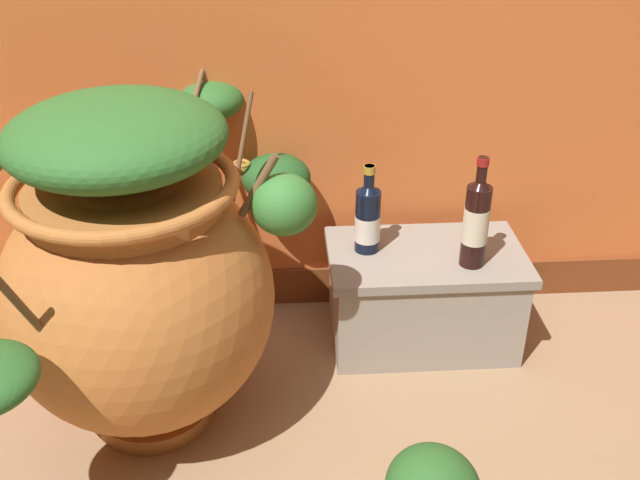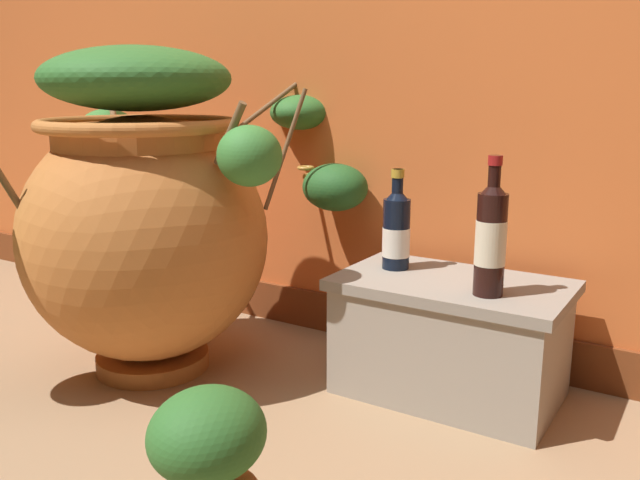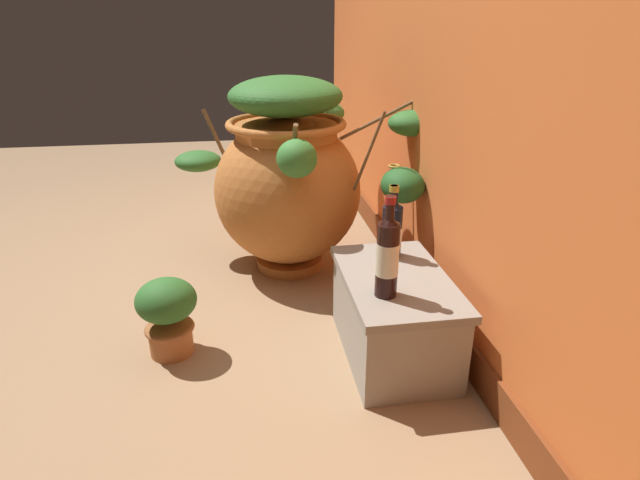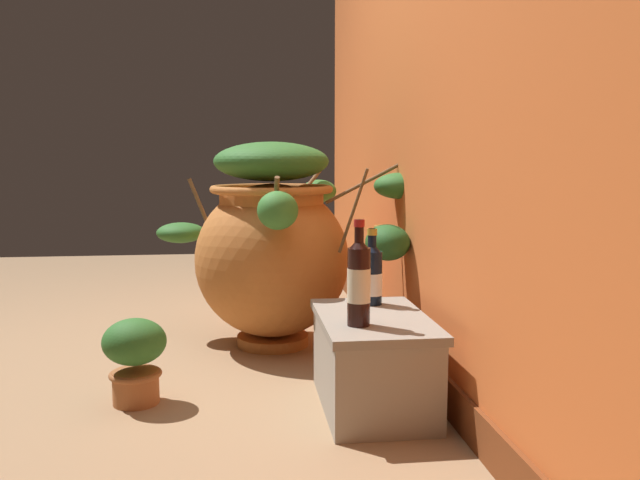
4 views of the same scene
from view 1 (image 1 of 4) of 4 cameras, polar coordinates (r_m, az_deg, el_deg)
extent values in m
cube|color=brown|center=(2.62, -2.23, -3.51)|extent=(4.40, 0.02, 0.14)
cylinder|color=#B28433|center=(2.35, -6.00, 5.70)|extent=(0.02, 0.10, 0.02)
torus|color=#B28433|center=(2.29, -6.07, 5.87)|extent=(0.06, 0.06, 0.01)
cylinder|color=#C17033|center=(2.24, -12.57, -12.44)|extent=(0.34, 0.34, 0.05)
ellipsoid|color=#C17033|center=(2.01, -13.74, -4.35)|extent=(0.71, 0.71, 0.71)
cylinder|color=#C17033|center=(1.87, -14.79, 3.03)|extent=(0.48, 0.48, 0.08)
torus|color=#C17033|center=(1.85, -14.94, 4.13)|extent=(0.57, 0.57, 0.04)
cylinder|color=brown|center=(2.12, -23.10, 6.17)|extent=(0.24, 0.18, 0.20)
cylinder|color=brown|center=(1.66, -22.67, -4.03)|extent=(0.08, 0.13, 0.28)
cylinder|color=brown|center=(1.83, -4.77, 4.20)|extent=(0.11, 0.02, 0.17)
ellipsoid|color=#387A33|center=(1.85, -2.80, 2.76)|extent=(0.17, 0.17, 0.16)
cylinder|color=brown|center=(2.16, -6.19, 6.25)|extent=(0.10, 0.12, 0.37)
ellipsoid|color=#235623|center=(2.32, -3.40, 4.79)|extent=(0.22, 0.19, 0.15)
cylinder|color=brown|center=(2.19, -9.94, 9.56)|extent=(0.08, 0.34, 0.19)
ellipsoid|color=#2D6628|center=(2.33, -8.37, 10.67)|extent=(0.20, 0.23, 0.12)
ellipsoid|color=#2D6628|center=(1.80, -15.46, 7.75)|extent=(0.53, 0.53, 0.18)
cube|color=#9E9384|center=(2.41, 7.96, -4.31)|extent=(0.58, 0.35, 0.33)
cube|color=gray|center=(2.33, 8.21, -1.26)|extent=(0.61, 0.37, 0.03)
cylinder|color=black|center=(2.27, 3.69, 1.46)|extent=(0.08, 0.08, 0.20)
cone|color=black|center=(2.22, 3.78, 4.05)|extent=(0.08, 0.08, 0.04)
cylinder|color=black|center=(2.21, 3.81, 4.73)|extent=(0.03, 0.03, 0.09)
cylinder|color=#B7932D|center=(2.20, 3.83, 5.45)|extent=(0.04, 0.04, 0.02)
cylinder|color=white|center=(2.28, 3.67, 0.96)|extent=(0.08, 0.08, 0.08)
cylinder|color=black|center=(2.23, 11.89, 1.02)|extent=(0.07, 0.07, 0.26)
cone|color=black|center=(2.17, 12.27, 4.30)|extent=(0.07, 0.07, 0.04)
cylinder|color=black|center=(2.15, 12.37, 5.10)|extent=(0.03, 0.03, 0.09)
cylinder|color=maroon|center=(2.14, 12.46, 5.94)|extent=(0.04, 0.04, 0.02)
cylinder|color=beige|center=(2.23, 11.90, 1.15)|extent=(0.08, 0.08, 0.11)
camera|label=2|loc=(1.30, 58.37, -17.80)|focal=37.48mm
camera|label=3|loc=(2.54, 52.88, 11.34)|focal=29.36mm
camera|label=4|loc=(3.11, 55.40, 5.06)|focal=36.86mm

